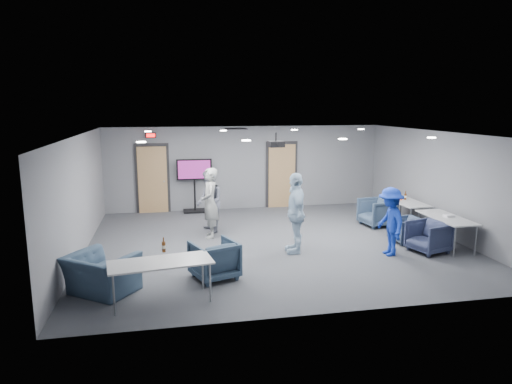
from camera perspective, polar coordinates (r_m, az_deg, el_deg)
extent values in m
plane|color=#3A3D42|center=(11.42, 2.23, -6.34)|extent=(9.00, 9.00, 0.00)
plane|color=silver|center=(10.94, 2.33, 7.31)|extent=(9.00, 9.00, 0.00)
cube|color=slate|center=(14.97, -1.27, 3.05)|extent=(9.00, 0.02, 2.70)
cube|color=slate|center=(7.37, 9.53, -5.21)|extent=(9.00, 0.02, 2.70)
cube|color=slate|center=(10.98, -21.22, -0.51)|extent=(0.02, 8.00, 2.70)
cube|color=slate|center=(12.90, 22.12, 1.01)|extent=(0.02, 8.00, 2.70)
cube|color=black|center=(14.77, -12.80, 1.62)|extent=(1.06, 0.06, 2.24)
cube|color=tan|center=(14.74, -12.79, 1.48)|extent=(0.90, 0.05, 2.10)
cylinder|color=gray|center=(14.69, -11.43, 1.31)|extent=(0.04, 0.10, 0.04)
cube|color=black|center=(15.23, 3.20, 2.15)|extent=(1.06, 0.06, 2.24)
cube|color=tan|center=(15.20, 3.24, 2.01)|extent=(0.90, 0.05, 2.10)
cylinder|color=gray|center=(15.25, 4.56, 1.83)|extent=(0.04, 0.10, 0.04)
cube|color=black|center=(14.59, -13.02, 6.92)|extent=(0.32, 0.06, 0.16)
cube|color=#FF0C0C|center=(14.55, -13.03, 6.91)|extent=(0.26, 0.02, 0.11)
cube|color=black|center=(13.59, -2.52, 7.92)|extent=(0.60, 0.60, 0.03)
cylinder|color=white|center=(8.85, -14.16, 6.08)|extent=(0.18, 0.18, 0.02)
cylinder|color=white|center=(12.44, -13.35, 7.38)|extent=(0.18, 0.18, 0.02)
cylinder|color=white|center=(8.98, -1.24, 6.46)|extent=(0.18, 0.18, 0.02)
cylinder|color=white|center=(12.53, -4.10, 7.66)|extent=(0.18, 0.18, 0.02)
cylinder|color=white|center=(9.53, 10.78, 6.52)|extent=(0.18, 0.18, 0.02)
cylinder|color=white|center=(12.93, 4.81, 7.74)|extent=(0.18, 0.18, 0.02)
cylinder|color=white|center=(10.44, 21.09, 6.35)|extent=(0.18, 0.18, 0.02)
cylinder|color=white|center=(13.61, 13.01, 7.66)|extent=(0.18, 0.18, 0.02)
imported|color=#969996|center=(11.72, -5.78, -1.38)|extent=(0.46, 0.68, 1.81)
imported|color=slate|center=(12.18, -5.86, -1.20)|extent=(0.75, 0.91, 1.69)
imported|color=silver|center=(10.51, 4.96, -2.62)|extent=(0.57, 1.14, 1.87)
imported|color=#1935A8|center=(10.75, 16.42, -3.56)|extent=(0.62, 1.03, 1.56)
imported|color=#394B63|center=(13.34, 14.86, -2.47)|extent=(0.97, 0.95, 0.77)
imported|color=#344159|center=(11.97, 18.24, -4.52)|extent=(0.73, 0.71, 0.63)
imported|color=#343C5A|center=(11.34, 20.74, -5.27)|extent=(0.98, 0.96, 0.73)
imported|color=#36495E|center=(9.09, -5.25, -8.40)|extent=(1.05, 1.06, 0.76)
imported|color=#3B4F66|center=(8.83, -18.75, -9.65)|extent=(1.49, 1.46, 0.73)
cube|color=silver|center=(13.44, 18.24, -1.13)|extent=(0.69, 1.67, 0.03)
cylinder|color=gray|center=(14.04, 15.71, -2.02)|extent=(0.04, 0.04, 0.70)
cylinder|color=gray|center=(12.75, 18.75, -3.47)|extent=(0.04, 0.04, 0.70)
cylinder|color=gray|center=(14.28, 17.63, -1.91)|extent=(0.04, 0.04, 0.70)
cylinder|color=gray|center=(13.02, 20.79, -3.31)|extent=(0.04, 0.04, 0.70)
cube|color=silver|center=(11.86, 22.71, -2.96)|extent=(0.69, 1.67, 0.03)
cylinder|color=gray|center=(12.42, 19.64, -3.89)|extent=(0.04, 0.04, 0.70)
cylinder|color=gray|center=(11.21, 23.56, -5.73)|extent=(0.04, 0.04, 0.70)
cylinder|color=gray|center=(12.70, 21.72, -3.72)|extent=(0.04, 0.04, 0.70)
cylinder|color=gray|center=(11.51, 25.76, -5.48)|extent=(0.04, 0.04, 0.70)
cube|color=silver|center=(8.06, -11.86, -8.61)|extent=(1.84, 0.98, 0.03)
cylinder|color=gray|center=(8.58, -6.68, -9.84)|extent=(0.04, 0.04, 0.70)
cylinder|color=gray|center=(8.40, -17.52, -10.74)|extent=(0.04, 0.04, 0.70)
cylinder|color=gray|center=(8.06, -5.75, -11.20)|extent=(0.04, 0.04, 0.70)
cylinder|color=gray|center=(7.87, -17.34, -12.22)|extent=(0.04, 0.04, 0.70)
cylinder|color=#532A0E|center=(8.53, -11.46, -6.74)|extent=(0.07, 0.07, 0.19)
cylinder|color=#532A0E|center=(8.49, -11.49, -5.85)|extent=(0.03, 0.03, 0.09)
cylinder|color=beige|center=(8.53, -11.46, -6.74)|extent=(0.07, 0.07, 0.06)
cylinder|color=#532A0E|center=(13.59, 18.17, -0.56)|extent=(0.06, 0.06, 0.17)
cylinder|color=#532A0E|center=(13.57, 18.20, -0.04)|extent=(0.02, 0.02, 0.08)
cylinder|color=beige|center=(13.59, 18.17, -0.56)|extent=(0.07, 0.07, 0.06)
cube|color=#CB4E32|center=(13.55, 17.33, -0.82)|extent=(0.24, 0.21, 0.05)
cube|color=white|center=(11.88, 22.98, -2.76)|extent=(0.25, 0.18, 0.05)
cube|color=black|center=(14.77, -7.60, -2.35)|extent=(0.74, 0.53, 0.06)
cylinder|color=black|center=(14.64, -7.67, 0.16)|extent=(0.06, 0.06, 1.27)
cube|color=black|center=(14.53, -7.73, 2.82)|extent=(1.11, 0.07, 0.66)
cube|color=#741964|center=(14.48, -7.72, 2.79)|extent=(1.00, 0.01, 0.57)
cylinder|color=black|center=(11.57, 2.52, 6.90)|extent=(0.04, 0.04, 0.22)
cube|color=black|center=(11.59, 2.51, 6.01)|extent=(0.40, 0.36, 0.15)
cylinder|color=black|center=(11.42, 2.72, 5.94)|extent=(0.08, 0.06, 0.08)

